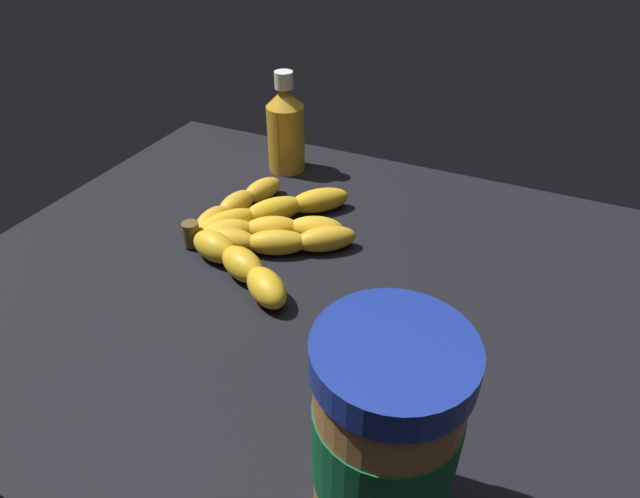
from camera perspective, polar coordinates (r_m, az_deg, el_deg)
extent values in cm
cube|color=black|center=(59.95, -0.18, -5.00)|extent=(79.13, 63.24, 3.68)
ellipsoid|color=gold|center=(62.47, -11.06, 0.27)|extent=(6.78, 4.75, 3.42)
ellipsoid|color=gold|center=(59.20, -8.18, -1.61)|extent=(7.01, 5.60, 3.42)
ellipsoid|color=gold|center=(55.79, -5.68, -4.08)|extent=(7.02, 6.27, 3.42)
ellipsoid|color=gold|center=(63.67, -9.75, 0.95)|extent=(7.75, 4.63, 2.99)
ellipsoid|color=gold|center=(62.54, -4.62, 0.70)|extent=(7.83, 5.86, 2.99)
ellipsoid|color=gold|center=(62.93, 0.63, 1.07)|extent=(7.55, 6.83, 2.99)
ellipsoid|color=gold|center=(65.15, -9.76, 1.82)|extent=(7.07, 6.39, 2.97)
ellipsoid|color=gold|center=(65.10, -5.12, 2.21)|extent=(7.24, 5.82, 2.97)
ellipsoid|color=gold|center=(64.85, -0.45, 2.22)|extent=(7.26, 5.13, 2.97)
ellipsoid|color=gold|center=(66.53, -9.74, 2.68)|extent=(6.73, 8.33, 3.11)
ellipsoid|color=gold|center=(68.48, -4.89, 4.14)|extent=(7.35, 8.07, 3.11)
ellipsoid|color=gold|center=(70.30, -0.02, 5.18)|extent=(7.84, 7.67, 3.11)
ellipsoid|color=gold|center=(67.69, -11.33, 2.96)|extent=(3.13, 6.14, 2.83)
ellipsoid|color=gold|center=(70.67, -8.80, 4.77)|extent=(3.90, 6.42, 2.83)
ellipsoid|color=gold|center=(73.45, -6.07, 6.28)|extent=(4.60, 6.59, 2.83)
cylinder|color=brown|center=(65.05, -13.42, 1.58)|extent=(2.00, 2.00, 3.00)
cylinder|color=#B27238|center=(36.48, 6.74, -20.16)|extent=(8.93, 8.93, 14.35)
cylinder|color=#0F592D|center=(35.89, 6.82, -19.52)|extent=(9.11, 9.11, 6.46)
cylinder|color=navy|center=(30.08, 7.83, -11.31)|extent=(9.36, 9.36, 2.07)
cylinder|color=gold|center=(79.69, -3.60, 11.59)|extent=(5.37, 5.37, 9.62)
cone|color=gold|center=(77.41, -3.78, 15.71)|extent=(5.37, 5.37, 2.55)
cylinder|color=white|center=(76.63, -3.85, 17.41)|extent=(2.59, 2.59, 2.28)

